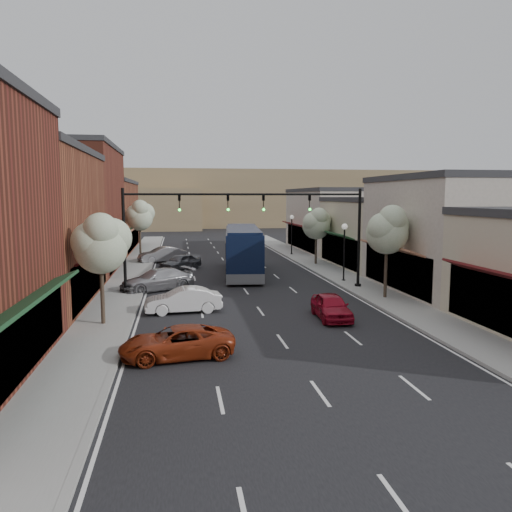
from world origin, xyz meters
name	(u,v)px	position (x,y,z in m)	size (l,w,h in m)	color
ground	(267,320)	(0.00, 0.00, 0.00)	(160.00, 160.00, 0.00)	black
sidewalk_left	(133,271)	(-8.40, 18.50, 0.07)	(2.80, 73.00, 0.15)	gray
sidewalk_right	(321,266)	(8.40, 18.50, 0.07)	(2.80, 73.00, 0.15)	gray
curb_left	(150,270)	(-7.00, 18.50, 0.07)	(0.25, 73.00, 0.17)	gray
curb_right	(306,267)	(7.00, 18.50, 0.07)	(0.25, 73.00, 0.17)	gray
bldg_left_midnear	(11,227)	(-14.23, 6.00, 4.66)	(10.14, 14.10, 9.40)	brown
bldg_left_midfar	(64,209)	(-14.24, 20.00, 5.40)	(10.14, 14.10, 10.90)	maroon
bldg_left_far	(95,216)	(-14.22, 36.00, 4.16)	(10.14, 18.10, 8.40)	brown
bldg_right_midnear	(450,234)	(13.72, 6.00, 3.91)	(9.14, 12.10, 7.90)	#BFB2A4
bldg_right_midfar	(379,233)	(13.70, 18.00, 3.17)	(9.14, 12.10, 6.40)	#BDB396
bldg_right_far	(333,220)	(13.71, 32.00, 3.66)	(9.14, 16.10, 7.40)	#BFB2A4
hill_far	(197,198)	(0.00, 90.00, 6.00)	(120.00, 30.00, 12.00)	#7A6647
hill_near	(73,209)	(-25.00, 78.00, 4.00)	(50.00, 20.00, 8.00)	#7A6647
signal_mast_right	(326,223)	(5.62, 8.00, 4.62)	(8.22, 0.46, 7.00)	black
signal_mast_left	(161,225)	(-5.62, 8.00, 4.62)	(8.22, 0.46, 7.00)	black
tree_right_near	(388,229)	(8.35, 3.94, 4.45)	(2.85, 2.65, 5.95)	#47382B
tree_right_far	(317,223)	(8.35, 19.94, 3.99)	(2.85, 2.65, 5.43)	#47382B
tree_left_near	(101,242)	(-8.25, -0.06, 4.22)	(2.85, 2.65, 5.69)	#47382B
tree_left_far	(140,215)	(-8.25, 25.94, 4.60)	(2.85, 2.65, 6.13)	#47382B
lamp_post_near	(344,243)	(7.80, 10.50, 3.01)	(0.44, 0.44, 4.44)	black
lamp_post_far	(292,228)	(7.80, 28.00, 3.01)	(0.44, 0.44, 4.44)	black
coach_bus	(243,250)	(0.80, 15.80, 2.02)	(4.04, 12.94, 3.89)	black
red_hatchback	(331,306)	(3.42, -0.32, 0.67)	(1.59, 3.95, 1.35)	maroon
parked_car_a	(177,342)	(-4.66, -5.56, 0.63)	(2.11, 4.57, 1.27)	maroon
parked_car_b	(183,300)	(-4.31, 2.39, 0.70)	(1.48, 4.25, 1.40)	white
parked_car_c	(157,280)	(-6.00, 9.32, 0.75)	(2.10, 5.16, 1.50)	#97979C
parked_car_d	(180,262)	(-4.36, 18.93, 0.71)	(1.67, 4.15, 1.41)	#5B5D62
parked_car_e	(162,255)	(-6.09, 24.32, 0.76)	(1.60, 4.60, 1.52)	#A9AAAF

